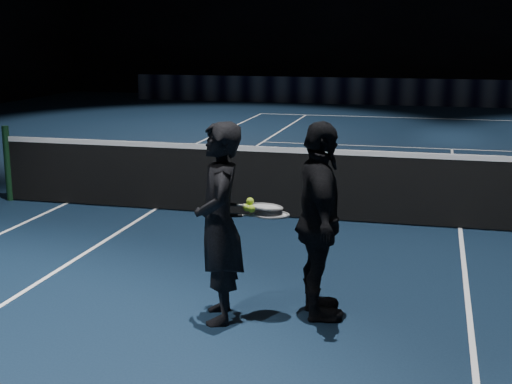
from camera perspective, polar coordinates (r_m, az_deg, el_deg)
floor at (r=9.36m, az=16.01°, el=-2.84°), size 36.00×36.00×0.00m
court_lines at (r=9.36m, az=16.02°, el=-2.81°), size 10.98×23.78×0.01m
net_post_left at (r=11.01m, az=-19.24°, el=2.17°), size 0.10×0.10×1.10m
net_mesh at (r=9.26m, az=16.18°, el=-0.15°), size 12.80×0.02×0.86m
net_tape at (r=9.17m, az=16.36°, el=2.68°), size 12.80×0.03×0.07m
sponsor_backdrop at (r=24.62m, az=15.12°, el=7.67°), size 22.00×0.15×0.90m
player_a at (r=6.00m, az=-2.96°, el=-2.52°), size 0.58×0.72×1.71m
player_b at (r=6.07m, az=5.09°, el=-2.37°), size 0.68×1.08×1.71m
racket_lower at (r=6.00m, az=1.33°, el=-1.86°), size 0.71×0.42×0.03m
racket_upper at (r=6.02m, az=0.82°, el=-1.20°), size 0.71×0.46×0.10m
tennis_balls at (r=5.98m, az=-0.53°, el=-1.14°), size 0.12×0.10×0.12m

